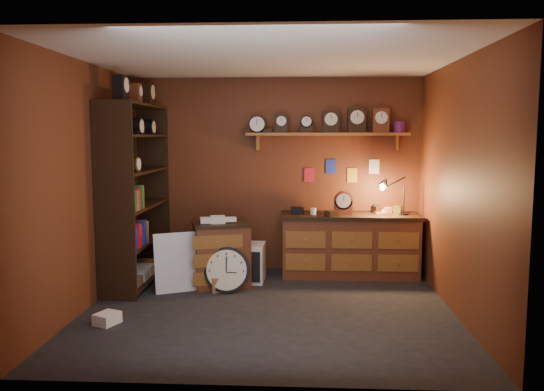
% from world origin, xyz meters
% --- Properties ---
extents(floor, '(4.00, 4.00, 0.00)m').
position_xyz_m(floor, '(0.00, 0.00, 0.00)').
color(floor, black).
rests_on(floor, ground).
extents(room_shell, '(4.02, 3.62, 2.71)m').
position_xyz_m(room_shell, '(0.04, 0.11, 1.72)').
color(room_shell, '#632E17').
rests_on(room_shell, ground).
extents(shelving_unit, '(0.47, 1.60, 2.58)m').
position_xyz_m(shelving_unit, '(-1.79, 0.98, 1.25)').
color(shelving_unit, black).
rests_on(shelving_unit, ground).
extents(workbench, '(1.86, 0.66, 1.36)m').
position_xyz_m(workbench, '(1.02, 1.47, 0.47)').
color(workbench, brown).
rests_on(workbench, ground).
extents(low_cabinet, '(0.85, 0.77, 0.90)m').
position_xyz_m(low_cabinet, '(-0.66, 0.93, 0.44)').
color(low_cabinet, brown).
rests_on(low_cabinet, ground).
extents(big_round_clock, '(0.56, 0.18, 0.56)m').
position_xyz_m(big_round_clock, '(-0.55, 0.62, 0.27)').
color(big_round_clock, black).
rests_on(big_round_clock, ground).
extents(white_panel, '(0.57, 0.37, 0.73)m').
position_xyz_m(white_panel, '(-1.16, 0.63, 0.00)').
color(white_panel, silver).
rests_on(white_panel, ground).
extents(mini_fridge, '(0.49, 0.50, 0.49)m').
position_xyz_m(mini_fridge, '(-0.36, 1.14, 0.24)').
color(mini_fridge, silver).
rests_on(mini_fridge, ground).
extents(floor_box_a, '(0.37, 0.35, 0.18)m').
position_xyz_m(floor_box_a, '(-0.62, 0.71, 0.09)').
color(floor_box_a, '#936340').
rests_on(floor_box_a, ground).
extents(floor_box_b, '(0.27, 0.29, 0.12)m').
position_xyz_m(floor_box_b, '(-1.61, -0.55, 0.06)').
color(floor_box_b, white).
rests_on(floor_box_b, ground).
extents(floor_box_c, '(0.26, 0.22, 0.19)m').
position_xyz_m(floor_box_c, '(-0.92, 1.03, 0.10)').
color(floor_box_c, '#936340').
rests_on(floor_box_c, ground).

